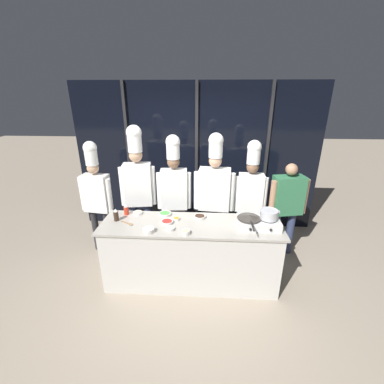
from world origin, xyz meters
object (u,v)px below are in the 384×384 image
Objects in this scene: chef_head at (96,192)px; chef_sous at (138,182)px; prep_bowl_chicken at (170,229)px; person_guest at (287,202)px; prep_bowl_rice at (148,230)px; frying_pan at (249,217)px; prep_bowl_bell_pepper at (167,222)px; squeeze_bottle_chili at (126,210)px; chef_apprentice at (251,191)px; prep_bowl_carrots at (177,219)px; stock_pot at (269,214)px; prep_bowl_soy_glaze at (200,216)px; prep_bowl_shrimp at (138,213)px; serving_spoon_slotted at (129,224)px; squeeze_bottle_soy at (116,215)px; portable_stove at (258,223)px; prep_bowl_ginger at (186,232)px; chef_pastry at (214,190)px; chef_line at (174,187)px; prep_bowl_scallions at (165,214)px.

chef_sous reaches higher than chef_head.
prep_bowl_chicken is 1.92m from person_guest.
chef_sous is (-0.36, 0.98, 0.28)m from prep_bowl_rice.
frying_pan is at bearing 7.95° from prep_bowl_chicken.
prep_bowl_bell_pepper is at bearing 177.99° from frying_pan.
chef_apprentice reaches higher than squeeze_bottle_chili.
chef_apprentice reaches higher than chef_head.
prep_bowl_bell_pepper reaches higher than prep_bowl_carrots.
stock_pot is at bearing 6.61° from prep_bowl_chicken.
prep_bowl_shrimp reaches higher than prep_bowl_soy_glaze.
serving_spoon_slotted is 2.39m from person_guest.
prep_bowl_chicken is at bearing -15.36° from squeeze_bottle_soy.
frying_pan is at bearing 9.20° from prep_bowl_rice.
portable_stove is at bearing 2.19° from frying_pan.
prep_bowl_ginger reaches higher than prep_bowl_shrimp.
prep_bowl_soy_glaze is at bearing 141.76° from chef_sous.
chef_sous is at bearing 3.62° from chef_pastry.
serving_spoon_slotted is (-0.04, -0.29, -0.02)m from prep_bowl_shrimp.
prep_bowl_chicken is at bearing 88.96° from chef_line.
frying_pan is (-0.12, -0.00, 0.08)m from portable_stove.
person_guest reaches higher than prep_bowl_chicken.
squeeze_bottle_soy reaches higher than serving_spoon_slotted.
prep_bowl_rice is 0.35m from serving_spoon_slotted.
prep_bowl_shrimp is 0.65× the size of serving_spoon_slotted.
chef_sous is at bearing 134.09° from prep_bowl_scallions.
prep_bowl_shrimp is at bearing 171.33° from stock_pot.
chef_line reaches higher than prep_bowl_bell_pepper.
prep_bowl_soy_glaze is 0.11× the size of person_guest.
squeeze_bottle_soy is at bearing -139.58° from prep_bowl_shrimp.
chef_line is (-1.05, 0.78, 0.08)m from frying_pan.
person_guest is at bearing 59.48° from stock_pot.
prep_bowl_chicken reaches higher than serving_spoon_slotted.
prep_bowl_chicken is at bearing -99.89° from prep_bowl_carrots.
chef_sous is at bearing 110.39° from prep_bowl_rice.
chef_pastry is (0.63, 0.72, 0.19)m from prep_bowl_bell_pepper.
prep_bowl_bell_pepper is (0.69, -0.03, -0.06)m from squeeze_bottle_soy.
squeeze_bottle_soy is 1.12m from prep_bowl_soy_glaze.
prep_bowl_rice is at bearing -170.80° from frying_pan.
chef_sous is at bearing 84.54° from squeeze_bottle_chili.
squeeze_bottle_soy is 0.11× the size of person_guest.
chef_sous is (-1.73, 0.77, 0.25)m from portable_stove.
squeeze_bottle_soy reaches higher than prep_bowl_scallions.
portable_stove is at bearing -179.90° from stock_pot.
squeeze_bottle_soy is 2.55m from person_guest.
prep_bowl_ginger is at bearing -167.46° from stock_pot.
squeeze_bottle_chili is 0.65m from prep_bowl_bell_pepper.
prep_bowl_shrimp is 1.38× the size of prep_bowl_carrots.
serving_spoon_slotted is 1.86m from chef_apprentice.
person_guest is at bearing 53.28° from portable_stove.
prep_bowl_ginger is 0.66× the size of prep_bowl_soy_glaze.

